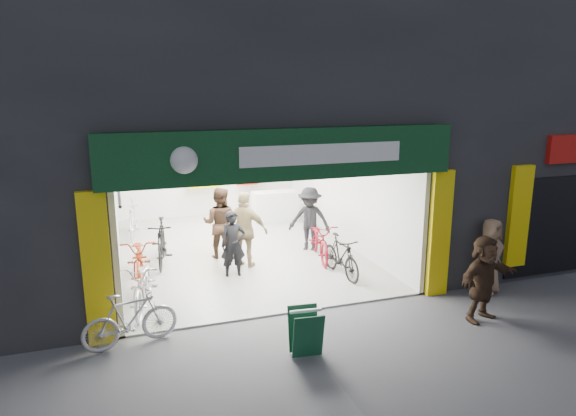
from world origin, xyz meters
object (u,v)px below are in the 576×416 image
bike_left_front (144,284)px  sandwich_board (306,331)px  parked_bike (130,319)px  pedestrian_near (490,256)px  bike_right_front (341,256)px

bike_left_front → sandwich_board: size_ratio=2.52×
parked_bike → pedestrian_near: (7.14, 0.00, 0.32)m
bike_left_front → pedestrian_near: 6.99m
bike_left_front → bike_right_front: bike_left_front is taller
sandwich_board → bike_right_front: bearing=62.2°
bike_left_front → bike_right_front: (4.30, 0.37, -0.02)m
parked_bike → sandwich_board: parked_bike is taller
pedestrian_near → sandwich_board: pedestrian_near is taller
bike_right_front → parked_bike: 4.94m
bike_left_front → sandwich_board: bearing=-38.0°
bike_left_front → parked_bike: size_ratio=1.22×
parked_bike → sandwich_board: bearing=-126.9°
bike_left_front → pedestrian_near: (6.84, -1.42, 0.29)m
bike_right_front → parked_bike: bike_right_front is taller
parked_bike → pedestrian_near: 7.14m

